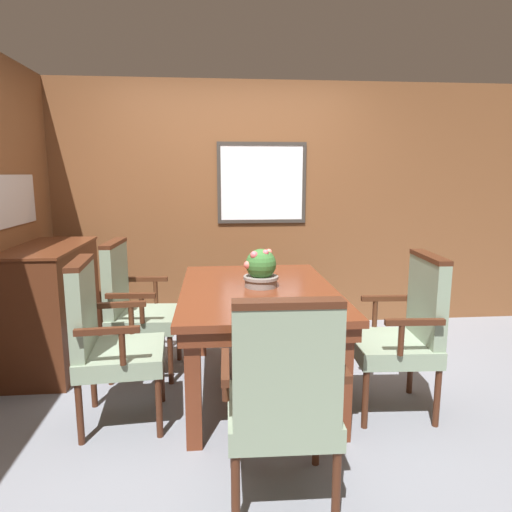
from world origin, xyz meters
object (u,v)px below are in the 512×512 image
(dining_table, at_px, (258,301))
(chair_left_far, at_px, (133,303))
(chair_head_near, at_px, (283,397))
(chair_left_near, at_px, (107,338))
(sideboard_cabinet, at_px, (52,306))
(potted_plant, at_px, (261,269))
(chair_right_near, at_px, (405,329))

(dining_table, height_order, chair_left_far, chair_left_far)
(chair_head_near, bearing_deg, chair_left_far, -58.23)
(chair_left_near, bearing_deg, sideboard_cabinet, 29.66)
(potted_plant, bearing_deg, chair_head_near, -91.15)
(dining_table, xyz_separation_m, sideboard_cabinet, (-1.62, 0.59, -0.17))
(sideboard_cabinet, bearing_deg, chair_left_far, -16.85)
(chair_left_far, bearing_deg, chair_left_near, -178.83)
(chair_left_near, bearing_deg, chair_right_near, -94.69)
(chair_right_near, relative_size, sideboard_cabinet, 0.95)
(dining_table, bearing_deg, chair_left_near, -159.09)
(chair_left_near, bearing_deg, dining_table, -73.57)
(chair_left_near, distance_m, sideboard_cabinet, 1.16)
(dining_table, xyz_separation_m, chair_head_near, (-0.00, -1.21, -0.10))
(chair_left_far, relative_size, sideboard_cabinet, 0.95)
(dining_table, distance_m, chair_left_near, 1.04)
(chair_left_near, bearing_deg, chair_left_far, -7.03)
(chair_right_near, bearing_deg, potted_plant, -111.24)
(chair_head_near, bearing_deg, chair_left_near, -39.67)
(potted_plant, bearing_deg, chair_left_near, -158.04)
(chair_head_near, relative_size, chair_left_far, 1.00)
(potted_plant, xyz_separation_m, sideboard_cabinet, (-1.64, 0.56, -0.39))
(chair_left_far, bearing_deg, sideboard_cabinet, 76.87)
(dining_table, distance_m, chair_right_near, 1.01)
(chair_right_near, xyz_separation_m, sideboard_cabinet, (-2.55, 0.97, -0.07))
(chair_right_near, bearing_deg, chair_left_near, -87.22)
(chair_left_near, height_order, chair_right_near, same)
(chair_left_near, xyz_separation_m, potted_plant, (0.99, 0.40, 0.33))
(chair_left_near, distance_m, chair_head_near, 1.28)
(chair_left_far, distance_m, sideboard_cabinet, 0.72)
(dining_table, bearing_deg, potted_plant, 51.64)
(dining_table, relative_size, chair_right_near, 1.51)
(chair_right_near, bearing_deg, chair_head_near, -45.01)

